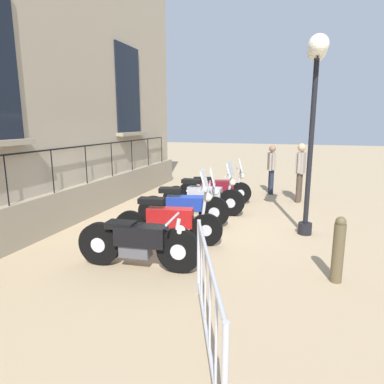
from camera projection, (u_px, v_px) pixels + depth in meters
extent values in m
plane|color=tan|center=(182.00, 226.00, 7.67)|extent=(60.00, 60.00, 0.00)
cube|color=tan|center=(65.00, 72.00, 7.81)|extent=(0.60, 11.22, 6.87)
cube|color=gray|center=(87.00, 200.00, 8.31)|extent=(0.20, 11.22, 0.85)
cube|color=black|center=(128.00, 90.00, 10.05)|extent=(0.06, 1.39, 2.49)
cube|color=gray|center=(132.00, 134.00, 10.29)|extent=(0.24, 1.59, 0.10)
cube|color=black|center=(85.00, 146.00, 8.02)|extent=(0.03, 9.42, 0.03)
cylinder|color=black|center=(6.00, 181.00, 5.92)|extent=(0.02, 0.02, 0.90)
cylinder|color=black|center=(53.00, 172.00, 7.02)|extent=(0.02, 0.02, 0.90)
cylinder|color=black|center=(86.00, 165.00, 8.12)|extent=(0.02, 0.02, 0.90)
cylinder|color=black|center=(112.00, 160.00, 9.22)|extent=(0.02, 0.02, 0.90)
cylinder|color=black|center=(132.00, 156.00, 10.32)|extent=(0.02, 0.02, 0.90)
cylinder|color=black|center=(148.00, 152.00, 11.42)|extent=(0.02, 0.02, 0.90)
cylinder|color=black|center=(161.00, 150.00, 12.52)|extent=(0.02, 0.02, 0.90)
cylinder|color=black|center=(179.00, 250.00, 5.26)|extent=(0.72, 0.20, 0.71)
cylinder|color=silver|center=(179.00, 250.00, 5.26)|extent=(0.26, 0.18, 0.25)
cylinder|color=black|center=(100.00, 244.00, 5.55)|extent=(0.72, 0.20, 0.71)
cylinder|color=silver|center=(100.00, 244.00, 5.55)|extent=(0.26, 0.18, 0.25)
cube|color=black|center=(141.00, 235.00, 5.35)|extent=(0.84, 0.37, 0.32)
cube|color=#4C4C51|center=(136.00, 249.00, 5.42)|extent=(0.51, 0.29, 0.25)
cube|color=black|center=(121.00, 225.00, 5.40)|extent=(0.48, 0.31, 0.10)
cylinder|color=silver|center=(176.00, 235.00, 5.22)|extent=(0.16, 0.07, 0.52)
cylinder|color=silver|center=(173.00, 219.00, 5.18)|extent=(0.09, 0.68, 0.04)
sphere|color=white|center=(180.00, 231.00, 5.19)|extent=(0.16, 0.16, 0.16)
cylinder|color=silver|center=(131.00, 251.00, 5.64)|extent=(0.74, 0.14, 0.08)
cylinder|color=black|center=(206.00, 230.00, 6.40)|extent=(0.63, 0.20, 0.62)
cylinder|color=silver|center=(206.00, 230.00, 6.40)|extent=(0.24, 0.16, 0.22)
cylinder|color=black|center=(131.00, 226.00, 6.60)|extent=(0.63, 0.20, 0.62)
cylinder|color=silver|center=(131.00, 226.00, 6.60)|extent=(0.24, 0.16, 0.22)
cube|color=red|center=(170.00, 217.00, 6.45)|extent=(0.91, 0.42, 0.35)
cube|color=#4C4C51|center=(165.00, 229.00, 6.51)|extent=(0.55, 0.31, 0.22)
cube|color=black|center=(152.00, 201.00, 6.43)|extent=(0.52, 0.33, 0.10)
cylinder|color=silver|center=(204.00, 209.00, 6.33)|extent=(0.17, 0.09, 0.82)
cylinder|color=silver|center=(201.00, 188.00, 6.25)|extent=(0.14, 0.61, 0.04)
sphere|color=white|center=(208.00, 197.00, 6.27)|extent=(0.16, 0.16, 0.16)
cylinder|color=silver|center=(159.00, 232.00, 6.71)|extent=(0.79, 0.21, 0.08)
cube|color=silver|center=(205.00, 180.00, 6.21)|extent=(0.20, 0.51, 0.36)
cylinder|color=black|center=(214.00, 212.00, 7.55)|extent=(0.69, 0.28, 0.68)
cylinder|color=silver|center=(214.00, 212.00, 7.55)|extent=(0.27, 0.20, 0.24)
cylinder|color=black|center=(153.00, 211.00, 7.63)|extent=(0.69, 0.28, 0.68)
cylinder|color=silver|center=(153.00, 211.00, 7.63)|extent=(0.27, 0.20, 0.24)
cube|color=#1E389E|center=(186.00, 203.00, 7.55)|extent=(0.91, 0.52, 0.31)
cube|color=#4C4C51|center=(181.00, 213.00, 7.60)|extent=(0.56, 0.38, 0.24)
cube|color=black|center=(170.00, 190.00, 7.51)|extent=(0.53, 0.40, 0.10)
cylinder|color=silver|center=(212.00, 198.00, 7.48)|extent=(0.17, 0.10, 0.65)
cylinder|color=silver|center=(210.00, 184.00, 7.42)|extent=(0.21, 0.71, 0.04)
sphere|color=white|center=(215.00, 192.00, 7.45)|extent=(0.16, 0.16, 0.16)
cylinder|color=silver|center=(175.00, 216.00, 7.81)|extent=(0.76, 0.26, 0.08)
cube|color=silver|center=(213.00, 177.00, 7.39)|extent=(0.26, 0.61, 0.36)
cylinder|color=black|center=(231.00, 202.00, 8.46)|extent=(0.67, 0.16, 0.67)
cylinder|color=silver|center=(231.00, 202.00, 8.46)|extent=(0.24, 0.17, 0.23)
cylinder|color=black|center=(176.00, 199.00, 8.87)|extent=(0.67, 0.16, 0.67)
cylinder|color=silver|center=(176.00, 199.00, 8.87)|extent=(0.24, 0.17, 0.23)
cube|color=#B2B2BC|center=(205.00, 193.00, 8.61)|extent=(0.86, 0.30, 0.32)
cube|color=#4C4C51|center=(201.00, 202.00, 8.69)|extent=(0.52, 0.24, 0.23)
cube|color=black|center=(192.00, 181.00, 8.65)|extent=(0.48, 0.27, 0.10)
cylinder|color=silver|center=(229.00, 189.00, 8.40)|extent=(0.16, 0.06, 0.70)
cylinder|color=silver|center=(228.00, 175.00, 8.35)|extent=(0.04, 0.64, 0.04)
sphere|color=white|center=(232.00, 182.00, 8.35)|extent=(0.16, 0.16, 0.16)
cylinder|color=silver|center=(196.00, 204.00, 8.91)|extent=(0.77, 0.09, 0.08)
cube|color=silver|center=(230.00, 169.00, 8.30)|extent=(0.13, 0.52, 0.36)
cylinder|color=black|center=(240.00, 193.00, 9.71)|extent=(0.62, 0.25, 0.62)
cylinder|color=silver|center=(240.00, 193.00, 9.71)|extent=(0.24, 0.17, 0.22)
cylinder|color=black|center=(189.00, 192.00, 9.80)|extent=(0.62, 0.25, 0.62)
cylinder|color=silver|center=(189.00, 192.00, 9.80)|extent=(0.24, 0.17, 0.22)
cube|color=maroon|center=(217.00, 186.00, 9.71)|extent=(1.00, 0.51, 0.32)
cube|color=#4C4C51|center=(213.00, 194.00, 9.77)|extent=(0.62, 0.36, 0.22)
cube|color=black|center=(203.00, 179.00, 9.70)|extent=(0.59, 0.38, 0.10)
cylinder|color=silver|center=(239.00, 181.00, 9.65)|extent=(0.17, 0.10, 0.69)
cylinder|color=silver|center=(238.00, 169.00, 9.58)|extent=(0.19, 0.62, 0.04)
sphere|color=white|center=(242.00, 176.00, 9.61)|extent=(0.16, 0.16, 0.16)
cylinder|color=silver|center=(206.00, 196.00, 9.95)|extent=(0.86, 0.29, 0.08)
cube|color=silver|center=(240.00, 164.00, 9.55)|extent=(0.24, 0.53, 0.36)
cylinder|color=black|center=(305.00, 228.00, 7.09)|extent=(0.28, 0.28, 0.24)
cylinder|color=black|center=(311.00, 148.00, 6.75)|extent=(0.10, 0.10, 3.61)
sphere|color=white|center=(318.00, 48.00, 6.37)|extent=(0.37, 0.37, 0.37)
cylinder|color=black|center=(317.00, 58.00, 6.25)|extent=(0.04, 0.35, 0.04)
sphere|color=white|center=(319.00, 44.00, 6.04)|extent=(0.37, 0.37, 0.37)
cylinder|color=black|center=(316.00, 61.00, 6.58)|extent=(0.04, 0.35, 0.04)
sphere|color=white|center=(317.00, 52.00, 6.70)|extent=(0.37, 0.37, 0.37)
cylinder|color=#B7B7BF|center=(199.00, 257.00, 4.55)|extent=(0.05, 0.05, 1.05)
cylinder|color=#B7B7BF|center=(208.00, 256.00, 3.32)|extent=(0.85, 2.18, 0.04)
cylinder|color=#B7B7BF|center=(207.00, 335.00, 3.50)|extent=(0.85, 2.18, 0.04)
cylinder|color=#B7B7BF|center=(216.00, 339.00, 2.72)|extent=(0.02, 0.02, 0.87)
cylinder|color=#B7B7BF|center=(210.00, 308.00, 3.18)|extent=(0.02, 0.02, 0.87)
cylinder|color=#B7B7BF|center=(205.00, 285.00, 3.63)|extent=(0.02, 0.02, 0.87)
cylinder|color=#B7B7BF|center=(202.00, 267.00, 4.08)|extent=(0.02, 0.02, 0.87)
cylinder|color=brown|center=(338.00, 253.00, 4.91)|extent=(0.17, 0.17, 0.88)
sphere|color=brown|center=(341.00, 222.00, 4.82)|extent=(0.15, 0.15, 0.15)
cylinder|color=#47382D|center=(300.00, 187.00, 9.95)|extent=(0.14, 0.14, 0.85)
cylinder|color=#47382D|center=(298.00, 188.00, 9.81)|extent=(0.14, 0.14, 0.85)
cube|color=gray|center=(301.00, 163.00, 9.73)|extent=(0.29, 0.40, 0.60)
sphere|color=tan|center=(302.00, 147.00, 9.64)|extent=(0.23, 0.23, 0.23)
cylinder|color=gray|center=(302.00, 161.00, 9.91)|extent=(0.09, 0.09, 0.57)
cylinder|color=gray|center=(299.00, 163.00, 9.54)|extent=(0.09, 0.09, 0.57)
cylinder|color=#23283D|center=(271.00, 182.00, 10.93)|extent=(0.14, 0.14, 0.78)
cylinder|color=#23283D|center=(270.00, 182.00, 11.09)|extent=(0.14, 0.14, 0.78)
cube|color=gray|center=(272.00, 162.00, 10.87)|extent=(0.31, 0.41, 0.55)
sphere|color=#8C664C|center=(273.00, 149.00, 10.79)|extent=(0.21, 0.21, 0.21)
cylinder|color=gray|center=(273.00, 162.00, 10.65)|extent=(0.09, 0.09, 0.53)
cylinder|color=gray|center=(271.00, 160.00, 11.08)|extent=(0.09, 0.09, 0.53)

